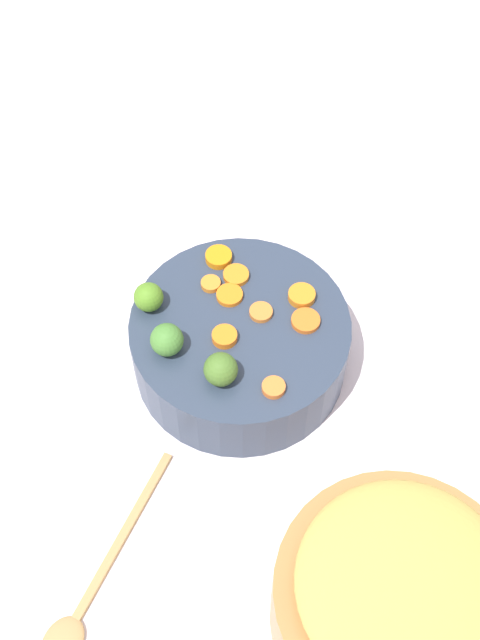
# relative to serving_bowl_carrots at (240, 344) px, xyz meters

# --- Properties ---
(tabletop) EXTENTS (2.40, 2.40, 0.02)m
(tabletop) POSITION_rel_serving_bowl_carrots_xyz_m (-0.01, 0.05, -0.06)
(tabletop) COLOR silver
(tabletop) RESTS_ON ground
(serving_bowl_carrots) EXTENTS (0.30, 0.30, 0.10)m
(serving_bowl_carrots) POSITION_rel_serving_bowl_carrots_xyz_m (0.00, 0.00, 0.00)
(serving_bowl_carrots) COLOR #2C3A4D
(serving_bowl_carrots) RESTS_ON tabletop
(metal_pot) EXTENTS (0.28, 0.28, 0.11)m
(metal_pot) POSITION_rel_serving_bowl_carrots_xyz_m (0.34, -0.21, 0.01)
(metal_pot) COLOR #D2753E
(metal_pot) RESTS_ON tabletop
(stuffing_mound) EXTENTS (0.24, 0.24, 0.05)m
(stuffing_mound) POSITION_rel_serving_bowl_carrots_xyz_m (0.34, -0.21, 0.09)
(stuffing_mound) COLOR tan
(stuffing_mound) RESTS_ON metal_pot
(carrot_slice_0) EXTENTS (0.05, 0.05, 0.01)m
(carrot_slice_0) POSITION_rel_serving_bowl_carrots_xyz_m (0.07, 0.05, 0.05)
(carrot_slice_0) COLOR orange
(carrot_slice_0) RESTS_ON serving_bowl_carrots
(carrot_slice_1) EXTENTS (0.04, 0.04, 0.01)m
(carrot_slice_1) POSITION_rel_serving_bowl_carrots_xyz_m (-0.05, 0.06, 0.05)
(carrot_slice_1) COLOR orange
(carrot_slice_1) RESTS_ON serving_bowl_carrots
(carrot_slice_2) EXTENTS (0.05, 0.05, 0.01)m
(carrot_slice_2) POSITION_rel_serving_bowl_carrots_xyz_m (0.05, 0.08, 0.05)
(carrot_slice_2) COLOR orange
(carrot_slice_2) RESTS_ON serving_bowl_carrots
(carrot_slice_3) EXTENTS (0.04, 0.04, 0.01)m
(carrot_slice_3) POSITION_rel_serving_bowl_carrots_xyz_m (0.01, 0.03, 0.05)
(carrot_slice_3) COLOR orange
(carrot_slice_3) RESTS_ON serving_bowl_carrots
(carrot_slice_4) EXTENTS (0.04, 0.04, 0.01)m
(carrot_slice_4) POSITION_rel_serving_bowl_carrots_xyz_m (-0.04, 0.03, 0.05)
(carrot_slice_4) COLOR orange
(carrot_slice_4) RESTS_ON serving_bowl_carrots
(carrot_slice_5) EXTENTS (0.04, 0.04, 0.01)m
(carrot_slice_5) POSITION_rel_serving_bowl_carrots_xyz_m (0.09, -0.06, 0.05)
(carrot_slice_5) COLOR orange
(carrot_slice_5) RESTS_ON serving_bowl_carrots
(carrot_slice_6) EXTENTS (0.04, 0.04, 0.01)m
(carrot_slice_6) POSITION_rel_serving_bowl_carrots_xyz_m (-0.00, -0.03, 0.05)
(carrot_slice_6) COLOR orange
(carrot_slice_6) RESTS_ON serving_bowl_carrots
(carrot_slice_7) EXTENTS (0.03, 0.03, 0.01)m
(carrot_slice_7) POSITION_rel_serving_bowl_carrots_xyz_m (-0.07, 0.03, 0.05)
(carrot_slice_7) COLOR orange
(carrot_slice_7) RESTS_ON serving_bowl_carrots
(carrot_slice_8) EXTENTS (0.05, 0.05, 0.01)m
(carrot_slice_8) POSITION_rel_serving_bowl_carrots_xyz_m (-0.08, 0.08, 0.05)
(carrot_slice_8) COLOR orange
(carrot_slice_8) RESTS_ON serving_bowl_carrots
(brussels_sprout_0) EXTENTS (0.04, 0.04, 0.04)m
(brussels_sprout_0) POSITION_rel_serving_bowl_carrots_xyz_m (0.02, -0.08, 0.07)
(brussels_sprout_0) COLOR #477129
(brussels_sprout_0) RESTS_ON serving_bowl_carrots
(brussels_sprout_1) EXTENTS (0.04, 0.04, 0.04)m
(brussels_sprout_1) POSITION_rel_serving_bowl_carrots_xyz_m (-0.12, -0.04, 0.07)
(brussels_sprout_1) COLOR #518724
(brussels_sprout_1) RESTS_ON serving_bowl_carrots
(brussels_sprout_2) EXTENTS (0.04, 0.04, 0.04)m
(brussels_sprout_2) POSITION_rel_serving_bowl_carrots_xyz_m (-0.06, -0.08, 0.07)
(brussels_sprout_2) COLOR #458033
(brussels_sprout_2) RESTS_ON serving_bowl_carrots
(wooden_spoon) EXTENTS (0.07, 0.30, 0.01)m
(wooden_spoon) POSITION_rel_serving_bowl_carrots_xyz_m (0.02, -0.38, -0.04)
(wooden_spoon) COLOR tan
(wooden_spoon) RESTS_ON tabletop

